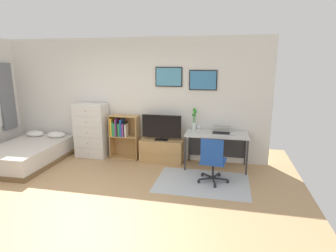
# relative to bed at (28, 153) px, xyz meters

# --- Properties ---
(ground_plane) EXTENTS (7.20, 7.20, 0.00)m
(ground_plane) POSITION_rel_bed_xyz_m (2.07, -1.42, -0.22)
(ground_plane) COLOR tan
(wall_back_with_posters) EXTENTS (6.12, 0.09, 2.70)m
(wall_back_with_posters) POSITION_rel_bed_xyz_m (2.08, 1.01, 1.14)
(wall_back_with_posters) COLOR silver
(wall_back_with_posters) RESTS_ON ground_plane
(area_rug) EXTENTS (1.70, 1.20, 0.01)m
(area_rug) POSITION_rel_bed_xyz_m (3.83, -0.20, -0.22)
(area_rug) COLOR #B2B7BC
(area_rug) RESTS_ON ground_plane
(bed) EXTENTS (1.33, 1.94, 0.56)m
(bed) POSITION_rel_bed_xyz_m (0.00, 0.00, 0.00)
(bed) COLOR brown
(bed) RESTS_ON ground_plane
(dresser) EXTENTS (0.72, 0.46, 1.25)m
(dresser) POSITION_rel_bed_xyz_m (1.16, 0.73, 0.40)
(dresser) COLOR silver
(dresser) RESTS_ON ground_plane
(bookshelf) EXTENTS (0.65, 0.30, 1.00)m
(bookshelf) POSITION_rel_bed_xyz_m (1.90, 0.80, 0.37)
(bookshelf) COLOR tan
(bookshelf) RESTS_ON ground_plane
(tv_stand) EXTENTS (0.94, 0.41, 0.50)m
(tv_stand) POSITION_rel_bed_xyz_m (2.83, 0.75, 0.03)
(tv_stand) COLOR tan
(tv_stand) RESTS_ON ground_plane
(television) EXTENTS (0.87, 0.16, 0.56)m
(television) POSITION_rel_bed_xyz_m (2.83, 0.72, 0.56)
(television) COLOR black
(television) RESTS_ON tv_stand
(desk) EXTENTS (1.27, 0.65, 0.74)m
(desk) POSITION_rel_bed_xyz_m (4.03, 0.71, 0.39)
(desk) COLOR silver
(desk) RESTS_ON ground_plane
(office_chair) EXTENTS (0.57, 0.58, 0.86)m
(office_chair) POSITION_rel_bed_xyz_m (4.00, -0.19, 0.24)
(office_chair) COLOR #232326
(office_chair) RESTS_ON ground_plane
(laptop) EXTENTS (0.37, 0.40, 0.16)m
(laptop) POSITION_rel_bed_xyz_m (4.12, 0.70, 0.58)
(laptop) COLOR #B7B7BC
(laptop) RESTS_ON desk
(computer_mouse) EXTENTS (0.06, 0.10, 0.03)m
(computer_mouse) POSITION_rel_bed_xyz_m (4.35, 0.56, 0.54)
(computer_mouse) COLOR silver
(computer_mouse) RESTS_ON desk
(bamboo_vase) EXTENTS (0.11, 0.10, 0.47)m
(bamboo_vase) POSITION_rel_bed_xyz_m (3.53, 0.84, 0.74)
(bamboo_vase) COLOR silver
(bamboo_vase) RESTS_ON desk
(wine_glass) EXTENTS (0.07, 0.07, 0.18)m
(wine_glass) POSITION_rel_bed_xyz_m (3.66, 0.60, 0.65)
(wine_glass) COLOR silver
(wine_glass) RESTS_ON desk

